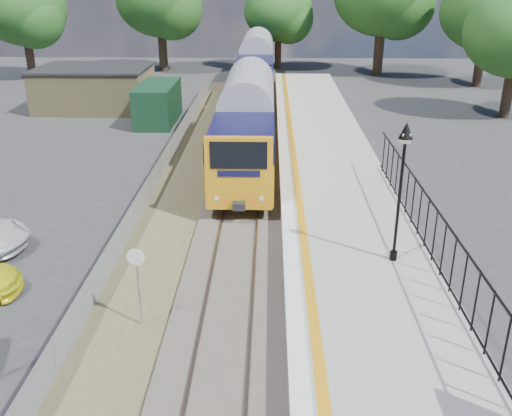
{
  "coord_description": "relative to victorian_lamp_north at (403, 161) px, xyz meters",
  "views": [
    {
      "loc": [
        1.21,
        -10.75,
        9.64
      ],
      "look_at": [
        0.75,
        7.65,
        2.0
      ],
      "focal_mm": 40.0,
      "sensor_mm": 36.0,
      "label": 1
    }
  ],
  "objects": [
    {
      "name": "ground",
      "position": [
        -5.3,
        -6.0,
        -4.3
      ],
      "size": [
        120.0,
        120.0,
        0.0
      ],
      "primitive_type": "plane",
      "color": "#2D2D30",
      "rests_on": "ground"
    },
    {
      "name": "track_bed",
      "position": [
        -5.77,
        3.67,
        -4.21
      ],
      "size": [
        5.9,
        80.0,
        0.29
      ],
      "color": "#473F38",
      "rests_on": "ground"
    },
    {
      "name": "platform",
      "position": [
        -1.1,
        2.0,
        -3.85
      ],
      "size": [
        5.0,
        70.0,
        0.9
      ],
      "primitive_type": "cube",
      "color": "gray",
      "rests_on": "ground"
    },
    {
      "name": "platform_edge",
      "position": [
        -3.16,
        2.0,
        -3.39
      ],
      "size": [
        0.9,
        70.0,
        0.01
      ],
      "color": "silver",
      "rests_on": "platform"
    },
    {
      "name": "victorian_lamp_north",
      "position": [
        0.0,
        0.0,
        0.0
      ],
      "size": [
        0.44,
        0.44,
        4.6
      ],
      "color": "black",
      "rests_on": "platform"
    },
    {
      "name": "palisade_fence",
      "position": [
        1.25,
        -3.76,
        -2.46
      ],
      "size": [
        0.12,
        26.0,
        2.0
      ],
      "color": "black",
      "rests_on": "platform"
    },
    {
      "name": "wire_fence",
      "position": [
        -9.5,
        6.0,
        -3.7
      ],
      "size": [
        0.06,
        52.0,
        1.2
      ],
      "color": "#999EA3",
      "rests_on": "ground"
    },
    {
      "name": "outbuilding",
      "position": [
        -16.21,
        25.21,
        -2.78
      ],
      "size": [
        10.8,
        10.1,
        3.12
      ],
      "color": "#918352",
      "rests_on": "ground"
    },
    {
      "name": "tree_line",
      "position": [
        -3.9,
        36.0,
        2.31
      ],
      "size": [
        56.8,
        43.8,
        11.88
      ],
      "color": "#332319",
      "rests_on": "ground"
    },
    {
      "name": "train",
      "position": [
        -5.3,
        24.98,
        -1.96
      ],
      "size": [
        2.82,
        40.83,
        3.51
      ],
      "color": "orange",
      "rests_on": "ground"
    },
    {
      "name": "speed_sign",
      "position": [
        -7.8,
        -2.7,
        -2.59
      ],
      "size": [
        0.52,
        0.11,
        2.56
      ],
      "rotation": [
        0.0,
        0.0,
        -0.06
      ],
      "color": "#999EA3",
      "rests_on": "ground"
    }
  ]
}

